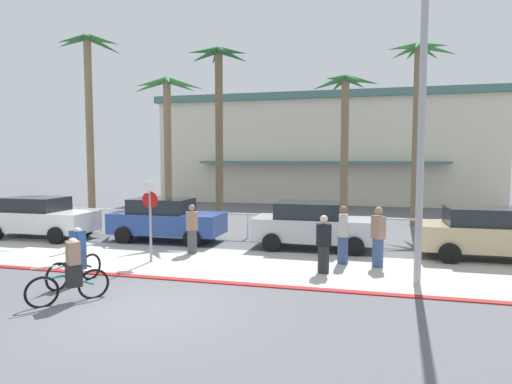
{
  "coord_description": "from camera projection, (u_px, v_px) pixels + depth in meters",
  "views": [
    {
      "loc": [
        4.57,
        -8.39,
        3.26
      ],
      "look_at": [
        0.97,
        6.0,
        2.11
      ],
      "focal_mm": 30.38,
      "sensor_mm": 36.0,
      "label": 1
    }
  ],
  "objects": [
    {
      "name": "sidewalk_strip",
      "position": [
        212.0,
        263.0,
        13.53
      ],
      "size": [
        44.0,
        4.0,
        0.02
      ],
      "primitive_type": "cube",
      "color": "beige",
      "rests_on": "ground"
    },
    {
      "name": "palm_tree_3",
      "position": [
        345.0,
        117.0,
        19.93
      ],
      "size": [
        3.14,
        3.04,
        7.12
      ],
      "color": "#756047",
      "rests_on": "ground"
    },
    {
      "name": "pedestrian_0",
      "position": [
        324.0,
        247.0,
        12.24
      ],
      "size": [
        0.45,
        0.39,
        1.67
      ],
      "color": "#232326",
      "rests_on": "ground"
    },
    {
      "name": "cyclist_black_1",
      "position": [
        77.0,
        257.0,
        11.29
      ],
      "size": [
        0.4,
        1.8,
        1.5
      ],
      "color": "black",
      "rests_on": "ground"
    },
    {
      "name": "pedestrian_3",
      "position": [
        378.0,
        239.0,
        12.92
      ],
      "size": [
        0.44,
        0.48,
        1.83
      ],
      "color": "#384C7A",
      "rests_on": "ground"
    },
    {
      "name": "palm_tree_0",
      "position": [
        89.0,
        90.0,
        20.83
      ],
      "size": [
        3.45,
        3.37,
        9.23
      ],
      "color": "#846B4C",
      "rests_on": "ground"
    },
    {
      "name": "ground_plane",
      "position": [
        257.0,
        232.0,
        19.14
      ],
      "size": [
        80.0,
        80.0,
        0.0
      ],
      "primitive_type": "plane",
      "color": "#5B5B60"
    },
    {
      "name": "car_tan_3",
      "position": [
        490.0,
        233.0,
        13.89
      ],
      "size": [
        4.4,
        2.02,
        1.69
      ],
      "color": "tan",
      "rests_on": "ground"
    },
    {
      "name": "streetlight_curb",
      "position": [
        423.0,
        117.0,
        10.63
      ],
      "size": [
        0.24,
        2.54,
        7.5
      ],
      "color": "#9EA0A5",
      "rests_on": "ground"
    },
    {
      "name": "palm_tree_2",
      "position": [
        219.0,
        98.0,
        20.25
      ],
      "size": [
        2.81,
        3.4,
        8.46
      ],
      "color": "brown",
      "rests_on": "ground"
    },
    {
      "name": "car_blue_1",
      "position": [
        166.0,
        219.0,
        17.07
      ],
      "size": [
        4.4,
        2.02,
        1.69
      ],
      "color": "#284793",
      "rests_on": "ground"
    },
    {
      "name": "curb_paint",
      "position": [
        186.0,
        280.0,
        11.6
      ],
      "size": [
        44.0,
        0.24,
        0.03
      ],
      "primitive_type": "cube",
      "color": "maroon",
      "rests_on": "ground"
    },
    {
      "name": "cyclist_teal_0",
      "position": [
        71.0,
        272.0,
        9.82
      ],
      "size": [
        1.24,
        1.41,
        1.5
      ],
      "color": "black",
      "rests_on": "ground"
    },
    {
      "name": "building_backdrop",
      "position": [
        325.0,
        150.0,
        34.78
      ],
      "size": [
        24.75,
        11.15,
        7.91
      ],
      "color": "beige",
      "rests_on": "ground"
    },
    {
      "name": "palm_tree_4",
      "position": [
        418.0,
        92.0,
        20.76
      ],
      "size": [
        3.37,
        3.35,
        8.81
      ],
      "color": "#756047",
      "rests_on": "ground"
    },
    {
      "name": "pedestrian_2",
      "position": [
        192.0,
        231.0,
        14.78
      ],
      "size": [
        0.47,
        0.42,
        1.7
      ],
      "color": "#4C4C51",
      "rests_on": "ground"
    },
    {
      "name": "car_silver_2",
      "position": [
        313.0,
        225.0,
        15.6
      ],
      "size": [
        4.4,
        2.02,
        1.69
      ],
      "color": "#B2B7BC",
      "rests_on": "ground"
    },
    {
      "name": "rail_fence",
      "position": [
        248.0,
        218.0,
        17.63
      ],
      "size": [
        18.28,
        0.08,
        1.04
      ],
      "color": "white",
      "rests_on": "ground"
    },
    {
      "name": "car_white_0",
      "position": [
        40.0,
        217.0,
        17.67
      ],
      "size": [
        4.4,
        2.02,
        1.69
      ],
      "color": "white",
      "rests_on": "ground"
    },
    {
      "name": "pedestrian_1",
      "position": [
        343.0,
        237.0,
        13.32
      ],
      "size": [
        0.33,
        0.41,
        1.82
      ],
      "color": "#384C7A",
      "rests_on": "ground"
    },
    {
      "name": "palm_tree_1",
      "position": [
        167.0,
        116.0,
        20.87
      ],
      "size": [
        3.68,
        3.15,
        7.2
      ],
      "color": "#846B4C",
      "rests_on": "ground"
    },
    {
      "name": "stop_sign_bike_lane",
      "position": [
        150.0,
        209.0,
        13.52
      ],
      "size": [
        0.52,
        0.56,
        2.56
      ],
      "color": "gray",
      "rests_on": "ground"
    },
    {
      "name": "bollard_0",
      "position": [
        73.0,
        247.0,
        13.39
      ],
      "size": [
        0.2,
        0.2,
        1.0
      ],
      "color": "white",
      "rests_on": "ground"
    }
  ]
}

